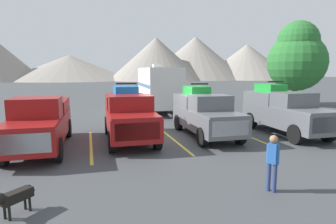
# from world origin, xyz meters

# --- Properties ---
(ground_plane) EXTENTS (240.00, 240.00, 0.00)m
(ground_plane) POSITION_xyz_m (0.00, 0.00, 0.00)
(ground_plane) COLOR #3F4244
(pickup_truck_a) EXTENTS (2.18, 5.93, 2.22)m
(pickup_truck_a) POSITION_xyz_m (-5.83, -0.66, 1.14)
(pickup_truck_a) COLOR maroon
(pickup_truck_a) RESTS_ON ground
(pickup_truck_b) EXTENTS (2.24, 5.33, 2.68)m
(pickup_truck_b) POSITION_xyz_m (-2.04, -0.15, 1.23)
(pickup_truck_b) COLOR maroon
(pickup_truck_b) RESTS_ON ground
(pickup_truck_c) EXTENTS (2.16, 5.40, 2.62)m
(pickup_truck_c) POSITION_xyz_m (1.78, -0.24, 1.18)
(pickup_truck_c) COLOR #595B60
(pickup_truck_c) RESTS_ON ground
(pickup_truck_d) EXTENTS (2.13, 5.54, 2.72)m
(pickup_truck_d) POSITION_xyz_m (5.96, -0.93, 1.24)
(pickup_truck_d) COLOR #595B60
(pickup_truck_d) RESTS_ON ground
(lot_stripe_b) EXTENTS (0.12, 5.50, 0.01)m
(lot_stripe_b) POSITION_xyz_m (-3.82, -0.78, 0.00)
(lot_stripe_b) COLOR gold
(lot_stripe_b) RESTS_ON ground
(lot_stripe_c) EXTENTS (0.12, 5.50, 0.01)m
(lot_stripe_c) POSITION_xyz_m (0.00, -0.78, 0.00)
(lot_stripe_c) COLOR gold
(lot_stripe_c) RESTS_ON ground
(lot_stripe_d) EXTENTS (0.12, 5.50, 0.01)m
(lot_stripe_d) POSITION_xyz_m (3.82, -0.78, 0.00)
(lot_stripe_d) COLOR gold
(lot_stripe_d) RESTS_ON ground
(lot_stripe_e) EXTENTS (0.12, 5.50, 0.01)m
(lot_stripe_e) POSITION_xyz_m (7.65, -0.78, 0.00)
(lot_stripe_e) COLOR gold
(lot_stripe_e) RESTS_ON ground
(camper_trailer_a) EXTENTS (2.76, 7.53, 3.79)m
(camper_trailer_a) POSITION_xyz_m (1.53, 8.28, 2.00)
(camper_trailer_a) COLOR white
(camper_trailer_a) RESTS_ON ground
(person_a) EXTENTS (0.28, 0.30, 1.57)m
(person_a) POSITION_xyz_m (0.87, -7.09, 0.91)
(person_a) COLOR navy
(person_a) RESTS_ON ground
(dog) EXTENTS (0.74, 0.77, 0.68)m
(dog) POSITION_xyz_m (-5.57, -6.69, 0.46)
(dog) COLOR black
(dog) RESTS_ON ground
(tree_a) EXTENTS (5.36, 5.36, 7.80)m
(tree_a) POSITION_xyz_m (14.99, 9.12, 4.52)
(tree_a) COLOR brown
(tree_a) RESTS_ON ground
(mountain_ridge) EXTENTS (135.51, 47.42, 17.43)m
(mountain_ridge) POSITION_xyz_m (4.26, 87.89, 7.38)
(mountain_ridge) COLOR gray
(mountain_ridge) RESTS_ON ground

